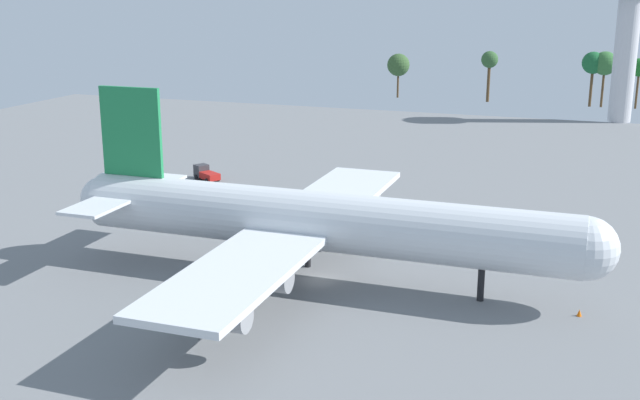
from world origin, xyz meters
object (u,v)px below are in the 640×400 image
(cargo_airplane, at_px, (319,222))
(control_tower, at_px, (628,33))
(safety_cone_nose, at_px, (579,313))
(cargo_loader, at_px, (336,191))
(catering_truck, at_px, (206,173))

(cargo_airplane, height_order, control_tower, control_tower)
(safety_cone_nose, height_order, control_tower, control_tower)
(cargo_airplane, bearing_deg, cargo_loader, 105.13)
(cargo_airplane, bearing_deg, catering_truck, 131.79)
(cargo_airplane, relative_size, cargo_loader, 12.82)
(control_tower, bearing_deg, catering_truck, -127.40)
(catering_truck, xyz_separation_m, control_tower, (64.87, 84.85, 19.50))
(cargo_loader, relative_size, catering_truck, 0.84)
(cargo_airplane, distance_m, safety_cone_nose, 27.83)
(cargo_loader, xyz_separation_m, control_tower, (40.72, 89.10, 19.39))
(catering_truck, xyz_separation_m, safety_cone_nose, (60.08, -37.65, -0.76))
(catering_truck, bearing_deg, cargo_loader, -9.98)
(safety_cone_nose, bearing_deg, control_tower, 87.76)
(catering_truck, bearing_deg, cargo_airplane, -48.21)
(cargo_loader, relative_size, safety_cone_nose, 6.76)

